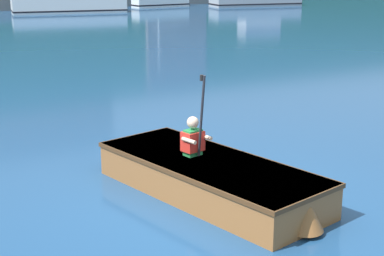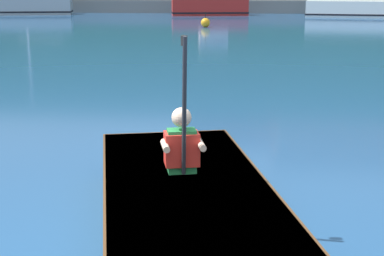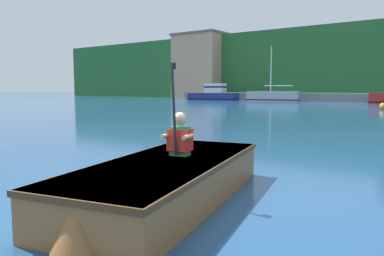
{
  "view_description": "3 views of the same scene",
  "coord_description": "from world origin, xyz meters",
  "px_view_note": "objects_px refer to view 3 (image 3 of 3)",
  "views": [
    {
      "loc": [
        -3.65,
        -6.2,
        3.09
      ],
      "look_at": [
        0.27,
        0.92,
        0.85
      ],
      "focal_mm": 55.0,
      "sensor_mm": 36.0,
      "label": 1
    },
    {
      "loc": [
        0.65,
        -4.04,
        2.08
      ],
      "look_at": [
        0.27,
        0.92,
        0.85
      ],
      "focal_mm": 55.0,
      "sensor_mm": 36.0,
      "label": 2
    },
    {
      "loc": [
        3.09,
        -3.06,
        1.36
      ],
      "look_at": [
        0.27,
        0.92,
        0.85
      ],
      "focal_mm": 35.0,
      "sensor_mm": 36.0,
      "label": 3
    }
  ],
  "objects_px": {
    "moored_boat_dock_west_inner": "(273,97)",
    "rowboat_foreground": "(166,179)",
    "channel_buoy": "(383,106)",
    "moored_boat_dock_center_far": "(214,94)",
    "person_paddler": "(180,136)"
  },
  "relations": [
    {
      "from": "moored_boat_dock_west_inner",
      "to": "rowboat_foreground",
      "type": "height_order",
      "value": "moored_boat_dock_west_inner"
    },
    {
      "from": "moored_boat_dock_west_inner",
      "to": "channel_buoy",
      "type": "relative_size",
      "value": 8.24
    },
    {
      "from": "rowboat_foreground",
      "to": "channel_buoy",
      "type": "bearing_deg",
      "value": 92.76
    },
    {
      "from": "moored_boat_dock_center_far",
      "to": "person_paddler",
      "type": "distance_m",
      "value": 40.33
    },
    {
      "from": "moored_boat_dock_center_far",
      "to": "channel_buoy",
      "type": "xyz_separation_m",
      "value": [
        19.92,
        -10.73,
        -0.49
      ]
    },
    {
      "from": "person_paddler",
      "to": "channel_buoy",
      "type": "bearing_deg",
      "value": 92.6
    },
    {
      "from": "person_paddler",
      "to": "channel_buoy",
      "type": "height_order",
      "value": "person_paddler"
    },
    {
      "from": "person_paddler",
      "to": "channel_buoy",
      "type": "xyz_separation_m",
      "value": [
        -1.08,
        23.7,
        -0.53
      ]
    },
    {
      "from": "moored_boat_dock_west_inner",
      "to": "person_paddler",
      "type": "relative_size",
      "value": 5.02
    },
    {
      "from": "moored_boat_dock_center_far",
      "to": "rowboat_foreground",
      "type": "height_order",
      "value": "moored_boat_dock_center_far"
    },
    {
      "from": "person_paddler",
      "to": "channel_buoy",
      "type": "relative_size",
      "value": 1.64
    },
    {
      "from": "channel_buoy",
      "to": "rowboat_foreground",
      "type": "bearing_deg",
      "value": -87.24
    },
    {
      "from": "person_paddler",
      "to": "moored_boat_dock_center_far",
      "type": "bearing_deg",
      "value": 121.38
    },
    {
      "from": "rowboat_foreground",
      "to": "moored_boat_dock_west_inner",
      "type": "bearing_deg",
      "value": 111.21
    },
    {
      "from": "moored_boat_dock_center_far",
      "to": "person_paddler",
      "type": "height_order",
      "value": "moored_boat_dock_center_far"
    }
  ]
}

